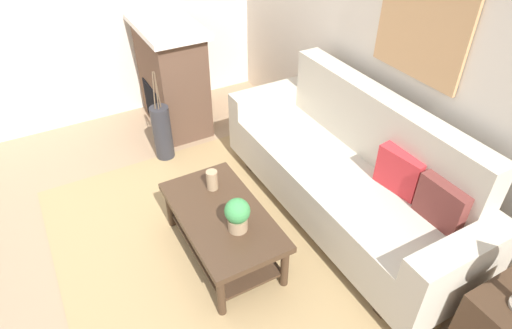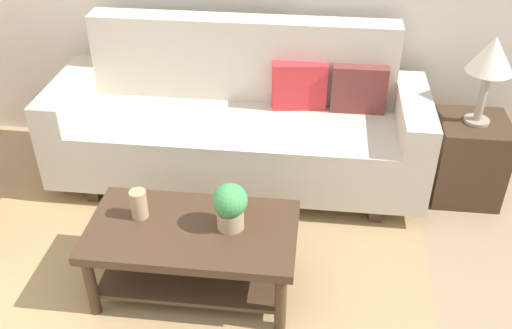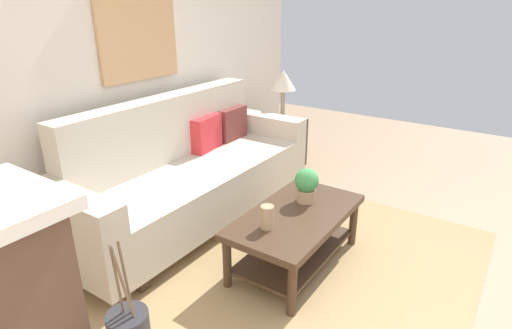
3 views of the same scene
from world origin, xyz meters
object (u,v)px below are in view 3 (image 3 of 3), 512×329
(table_lamp, at_px, (283,82))
(framed_painting, at_px, (139,33))
(tabletop_vase, at_px, (267,217))
(potted_plant_tabletop, at_px, (307,184))
(throw_pillow_crimson, at_px, (207,133))
(side_table, at_px, (282,144))
(coffee_table, at_px, (296,227))
(couch, at_px, (189,174))
(throw_pillow_maroon, at_px, (232,123))

(table_lamp, relative_size, framed_painting, 0.71)
(tabletop_vase, xyz_separation_m, potted_plant_tabletop, (0.49, -0.03, 0.06))
(throw_pillow_crimson, bearing_deg, potted_plant_tabletop, -103.21)
(side_table, bearing_deg, coffee_table, -146.25)
(couch, relative_size, framed_painting, 3.07)
(side_table, xyz_separation_m, framed_painting, (-1.53, 0.49, 1.31))
(throw_pillow_maroon, bearing_deg, couch, -171.03)
(throw_pillow_crimson, bearing_deg, table_lamp, -7.33)
(table_lamp, bearing_deg, tabletop_vase, -151.87)
(throw_pillow_crimson, distance_m, framed_painting, 1.05)
(throw_pillow_maroon, height_order, coffee_table, throw_pillow_maroon)
(table_lamp, distance_m, framed_painting, 1.72)
(couch, height_order, coffee_table, couch)
(throw_pillow_crimson, distance_m, throw_pillow_maroon, 0.39)
(throw_pillow_crimson, height_order, side_table, throw_pillow_crimson)
(side_table, bearing_deg, couch, 179.15)
(throw_pillow_crimson, xyz_separation_m, side_table, (1.14, -0.15, -0.40))
(couch, xyz_separation_m, tabletop_vase, (-0.38, -1.05, 0.08))
(coffee_table, distance_m, potted_plant_tabletop, 0.33)
(couch, distance_m, potted_plant_tabletop, 1.09)
(potted_plant_tabletop, distance_m, framed_painting, 1.85)
(throw_pillow_crimson, relative_size, coffee_table, 0.33)
(throw_pillow_crimson, relative_size, tabletop_vase, 2.22)
(throw_pillow_crimson, xyz_separation_m, potted_plant_tabletop, (-0.28, -1.20, -0.11))
(tabletop_vase, bearing_deg, throw_pillow_maroon, 45.09)
(coffee_table, height_order, tabletop_vase, tabletop_vase)
(framed_painting, bearing_deg, potted_plant_tabletop, -85.87)
(side_table, bearing_deg, throw_pillow_maroon, 168.90)
(couch, distance_m, table_lamp, 1.63)
(potted_plant_tabletop, height_order, table_lamp, table_lamp)
(throw_pillow_crimson, xyz_separation_m, coffee_table, (-0.48, -1.23, -0.37))
(throw_pillow_crimson, height_order, framed_painting, framed_painting)
(tabletop_vase, bearing_deg, side_table, 28.13)
(throw_pillow_maroon, relative_size, side_table, 0.64)
(throw_pillow_maroon, relative_size, potted_plant_tabletop, 1.37)
(throw_pillow_crimson, relative_size, framed_painting, 0.45)
(throw_pillow_maroon, relative_size, tabletop_vase, 2.22)
(throw_pillow_crimson, bearing_deg, side_table, -7.33)
(coffee_table, bearing_deg, couch, 85.37)
(throw_pillow_crimson, height_order, coffee_table, throw_pillow_crimson)
(potted_plant_tabletop, distance_m, side_table, 1.79)
(couch, bearing_deg, throw_pillow_crimson, 17.53)
(potted_plant_tabletop, xyz_separation_m, framed_painting, (-0.11, 1.54, 1.02))
(potted_plant_tabletop, relative_size, table_lamp, 0.46)
(throw_pillow_maroon, bearing_deg, side_table, -11.10)
(throw_pillow_crimson, relative_size, table_lamp, 0.63)
(couch, relative_size, tabletop_vase, 15.23)
(throw_pillow_maroon, distance_m, framed_painting, 1.25)
(tabletop_vase, bearing_deg, couch, 69.98)
(tabletop_vase, bearing_deg, potted_plant_tabletop, -3.36)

